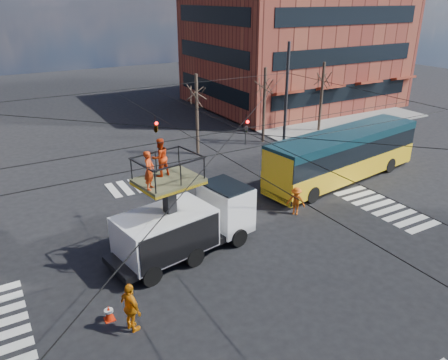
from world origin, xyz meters
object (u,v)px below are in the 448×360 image
utility_truck (186,215)px  traffic_cone (109,313)px  city_bus (344,154)px  flagger (296,201)px  worker_ground (131,308)px

utility_truck → traffic_cone: 5.57m
traffic_cone → utility_truck: bearing=32.0°
city_bus → traffic_cone: size_ratio=19.84×
city_bus → flagger: size_ratio=7.72×
flagger → city_bus: bearing=72.6°
city_bus → traffic_cone: (-17.06, -5.72, -1.42)m
city_bus → traffic_cone: 18.05m
city_bus → flagger: city_bus is taller
utility_truck → city_bus: size_ratio=0.60×
utility_truck → worker_ground: bearing=-146.1°
city_bus → traffic_cone: bearing=-169.4°
utility_truck → worker_ground: (-3.94, -3.77, -0.96)m
utility_truck → traffic_cone: utility_truck is taller
utility_truck → traffic_cone: size_ratio=11.81×
traffic_cone → worker_ground: (0.58, -0.95, 0.66)m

